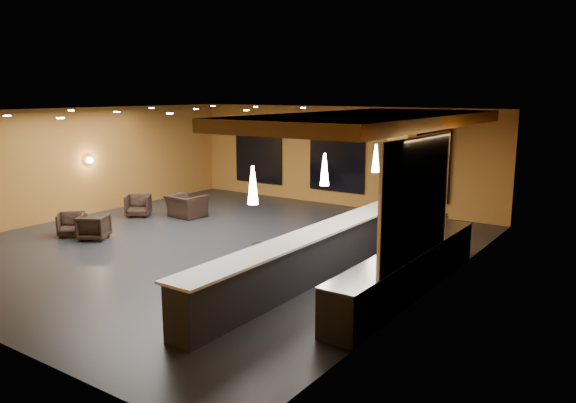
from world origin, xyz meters
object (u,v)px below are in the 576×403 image
Objects in this scene: armchair_c at (138,206)px; bar_stool_2 at (261,258)px; bar_stool_3 at (303,244)px; bar_stool_1 at (229,274)px; staff_b at (429,219)px; bar_stool_0 at (173,297)px; bar_counter at (311,257)px; armchair_b at (94,227)px; pendant_2 at (376,158)px; bar_stool_4 at (332,233)px; armchair_a at (71,224)px; armchair_d at (186,206)px; pendant_1 at (325,169)px; staff_a at (393,219)px; column at (401,174)px; pendant_0 at (253,185)px; staff_c at (431,230)px; bar_stool_5 at (352,222)px; prep_counter at (408,271)px.

bar_stool_2 is at bearing -59.93° from armchair_c.
bar_stool_1 is at bearing -88.81° from bar_stool_3.
staff_b is 2.54× the size of bar_stool_0.
bar_stool_1 is at bearing -110.10° from bar_counter.
armchair_c is (-1.29, 2.67, 0.01)m from armchair_b.
pendant_2 is 2.17m from bar_stool_4.
bar_stool_3 is at bearing -36.51° from armchair_a.
armchair_c is 9.11m from bar_stool_0.
armchair_b reaches higher than armchair_a.
armchair_c is at bearing 143.11° from bar_stool_0.
armchair_b is 2.96m from armchair_c.
bar_stool_1 is (5.97, -4.84, 0.15)m from armchair_d.
pendant_1 is at bearing -22.41° from bar_stool_3.
armchair_a is 7.00m from bar_stool_3.
bar_stool_0 is (5.92, -6.27, 0.11)m from armchair_d.
bar_stool_4 is (-1.32, -0.73, -0.40)m from staff_a.
pendant_0 is (0.00, -6.60, 0.60)m from column.
pendant_2 is 4.23m from bar_stool_2.
staff_a reaches higher than bar_counter.
bar_counter is 3.47m from staff_b.
staff_a is 2.45m from bar_stool_3.
bar_stool_1 is (-2.11, -5.04, -0.43)m from staff_b.
bar_stool_4 is at bearing 89.91° from bar_stool_1.
bar_stool_3 is at bearing 161.66° from armchair_b.
staff_b is 3.21m from bar_stool_3.
bar_stool_4 is at bearing 113.78° from pendant_1.
bar_stool_2 reaches higher than bar_stool_4.
staff_c is 2.01× the size of bar_stool_0.
staff_a reaches higher than bar_stool_5.
pendant_1 is 0.90× the size of bar_stool_3.
pendant_0 is at bearing -58.64° from armchair_a.
armchair_a is at bearing 169.71° from bar_stool_1.
armchair_c is 1.04× the size of bar_stool_0.
bar_counter is 9.97× the size of bar_stool_4.
staff_c reaches higher than armchair_b.
armchair_d is at bearing 159.88° from pendant_1.
column is at bearing -161.60° from armchair_d.
staff_c is 4.29m from bar_stool_2.
armchair_c is at bearing 165.10° from bar_counter.
bar_stool_5 reaches higher than bar_stool_3.
staff_c is (0.97, 0.02, -0.16)m from staff_a.
staff_b reaches higher than armchair_a.
staff_b is at bearing 24.10° from staff_a.
pendant_2 is at bearing 81.92° from bar_stool_1.
bar_stool_3 is at bearing 91.19° from bar_stool_1.
pendant_2 is at bearing 90.00° from pendant_0.
prep_counter is at bearing -41.72° from armchair_a.
pendant_2 is at bearing 71.03° from bar_stool_3.
bar_stool_3 is (5.91, -2.13, 0.14)m from armchair_d.
staff_b is at bearing 74.59° from pendant_0.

